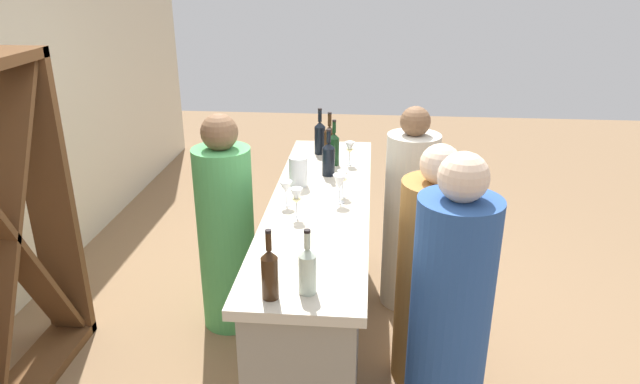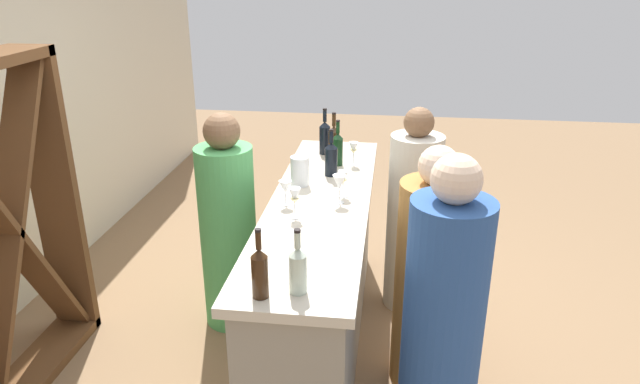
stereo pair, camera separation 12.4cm
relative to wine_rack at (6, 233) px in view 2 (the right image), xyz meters
name	(u,v)px [view 2 (the right image)]	position (x,y,z in m)	size (l,w,h in m)	color
ground_plane	(320,341)	(0.52, -1.65, -0.93)	(12.00, 12.00, 0.00)	#846647
bar_counter	(320,274)	(0.52, -1.65, -0.43)	(2.37, 0.58, 1.00)	gray
wine_rack	(6,233)	(0.00, 0.00, 0.00)	(1.05, 0.28, 1.87)	brown
wine_bottle_leftmost_amber_brown	(260,271)	(-0.55, -1.54, 0.18)	(0.07, 0.07, 0.31)	#331E0F
wine_bottle_second_left_clear_pale	(298,269)	(-0.50, -1.69, 0.18)	(0.08, 0.08, 0.29)	#B7C6B2
wine_bottle_center_near_black	(331,158)	(0.94, -1.67, 0.18)	(0.08, 0.08, 0.31)	black
wine_bottle_second_right_dark_green	(338,148)	(1.15, -1.69, 0.19)	(0.07, 0.07, 0.32)	black
wine_bottle_rightmost_amber_brown	(334,142)	(1.27, -1.65, 0.19)	(0.08, 0.08, 0.34)	#331E0F
wine_bottle_far_right_near_black	(325,137)	(1.39, -1.57, 0.19)	(0.08, 0.08, 0.33)	black
wine_glass_near_left	(354,149)	(1.16, -1.80, 0.18)	(0.06, 0.06, 0.16)	white
wine_glass_near_center	(343,178)	(0.59, -1.78, 0.18)	(0.07, 0.07, 0.16)	white
wine_glass_near_right	(339,183)	(0.49, -1.77, 0.19)	(0.08, 0.08, 0.17)	white
wine_glass_far_left	(295,197)	(0.25, -1.55, 0.19)	(0.07, 0.07, 0.17)	white
wine_glass_far_center	(285,188)	(0.42, -1.46, 0.17)	(0.08, 0.08, 0.15)	white
water_pitcher	(300,171)	(0.74, -1.49, 0.16)	(0.11, 0.11, 0.18)	silver
person_left_guest	(430,281)	(0.27, -2.30, -0.28)	(0.49, 0.49, 1.43)	#9E6B33
person_center_guest	(413,219)	(1.07, -2.22, -0.27)	(0.37, 0.37, 1.44)	beige
person_right_guest	(442,329)	(-0.28, -2.32, -0.21)	(0.47, 0.47, 1.57)	#284C8C
person_server_behind	(228,231)	(0.70, -1.02, -0.27)	(0.44, 0.44, 1.46)	#4CA559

